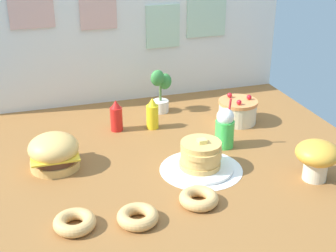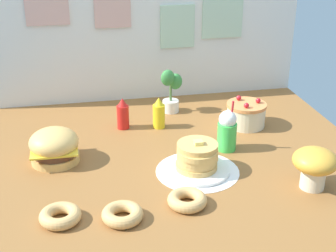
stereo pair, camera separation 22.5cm
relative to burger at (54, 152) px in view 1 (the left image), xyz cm
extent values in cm
cube|color=brown|center=(53.59, -12.18, -8.79)|extent=(190.77, 174.23, 2.00)
cube|color=silver|center=(53.59, 74.43, 34.18)|extent=(190.77, 3.00, 83.94)
cube|color=#D8A599|center=(-0.40, 72.33, 51.00)|extent=(23.98, 1.20, 21.08)
cube|color=#D8A599|center=(35.85, 72.33, 49.51)|extent=(20.83, 1.20, 24.04)
cube|color=#B2D1B2|center=(73.86, 72.33, 36.37)|extent=(20.67, 1.20, 25.39)
cube|color=#B2D1B2|center=(101.48, 72.33, 39.83)|extent=(24.90, 1.20, 23.06)
cylinder|color=white|center=(62.85, -22.30, -7.59)|extent=(37.75, 37.75, 0.40)
cylinder|color=#DBA859|center=(0.00, 0.00, -5.86)|extent=(22.31, 22.31, 3.86)
cylinder|color=#59331E|center=(0.00, 0.00, -2.43)|extent=(20.52, 20.52, 3.00)
cube|color=yellow|center=(0.00, 0.00, -0.50)|extent=(21.19, 21.19, 0.86)
ellipsoid|color=#E5B260|center=(0.00, 0.00, 2.18)|extent=(22.75, 22.75, 12.87)
cylinder|color=white|center=(62.85, -22.30, -6.75)|extent=(29.17, 29.17, 1.29)
cylinder|color=#E0AD5B|center=(62.31, -21.90, -4.90)|extent=(18.84, 18.84, 2.40)
cylinder|color=#E0AD5B|center=(62.43, -21.85, -2.50)|extent=(17.89, 17.89, 2.40)
cylinder|color=#E0AD5B|center=(62.74, -21.96, -0.10)|extent=(18.53, 18.53, 2.40)
cylinder|color=#E0AD5B|center=(62.44, -22.82, 2.30)|extent=(18.43, 18.43, 2.40)
cylinder|color=#E0AD5B|center=(62.67, -21.72, 4.70)|extent=(18.30, 18.30, 2.40)
cube|color=#F7E072|center=(62.85, -22.30, 6.76)|extent=(3.77, 3.77, 1.72)
cylinder|color=beige|center=(101.01, 21.26, -2.22)|extent=(20.59, 20.59, 11.15)
cylinder|color=#EA8C4C|center=(101.01, 21.26, 4.22)|extent=(21.41, 21.41, 1.72)
sphere|color=red|center=(107.17, 20.83, 6.45)|extent=(2.75, 2.75, 2.75)
sphere|color=red|center=(98.34, 26.83, 6.45)|extent=(2.75, 2.75, 2.75)
sphere|color=red|center=(98.69, 15.53, 6.45)|extent=(2.75, 2.75, 2.75)
cylinder|color=red|center=(35.32, 31.03, -1.36)|extent=(6.52, 6.52, 12.87)
cone|color=red|center=(35.32, 31.03, 7.22)|extent=(5.22, 5.22, 4.29)
cylinder|color=yellow|center=(54.32, 28.18, -1.36)|extent=(6.52, 6.52, 12.87)
cone|color=yellow|center=(54.32, 28.18, 7.22)|extent=(5.22, 5.22, 4.29)
cylinder|color=green|center=(82.16, -3.83, -0.93)|extent=(9.44, 9.44, 13.73)
sphere|color=white|center=(82.16, -3.83, 8.29)|extent=(8.58, 8.58, 8.58)
cylinder|color=red|center=(84.05, -3.83, 11.08)|extent=(1.03, 3.14, 13.72)
torus|color=tan|center=(2.46, -48.78, -5.39)|extent=(15.96, 15.96, 4.80)
torus|color=pink|center=(2.46, -48.78, -5.05)|extent=(15.24, 15.24, 4.08)
torus|color=tan|center=(25.62, -52.37, -5.39)|extent=(15.96, 15.96, 4.80)
torus|color=#F2E5C6|center=(25.62, -52.37, -5.05)|extent=(15.24, 15.24, 4.08)
torus|color=tan|center=(52.02, -47.63, -5.39)|extent=(15.96, 15.96, 4.80)
torus|color=brown|center=(52.02, -47.63, -5.05)|extent=(15.24, 15.24, 4.08)
cylinder|color=white|center=(64.99, 48.65, -4.36)|extent=(9.44, 9.44, 6.86)
cylinder|color=#4C7238|center=(64.99, 48.65, 5.08)|extent=(1.37, 1.37, 12.01)
ellipsoid|color=#38843D|center=(67.92, 49.27, 10.22)|extent=(7.72, 5.15, 9.44)
ellipsoid|color=#38843D|center=(63.99, 51.48, 11.94)|extent=(7.72, 5.15, 9.44)
ellipsoid|color=#38843D|center=(62.82, 46.57, 13.66)|extent=(7.72, 5.15, 9.44)
cylinder|color=beige|center=(107.10, -44.87, -3.50)|extent=(10.29, 10.29, 8.58)
ellipsoid|color=gold|center=(107.10, -44.87, 5.03)|extent=(18.87, 18.87, 10.38)
camera|label=1|loc=(-8.86, -199.03, 100.79)|focal=51.36mm
camera|label=2|loc=(12.92, -204.63, 100.79)|focal=51.36mm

